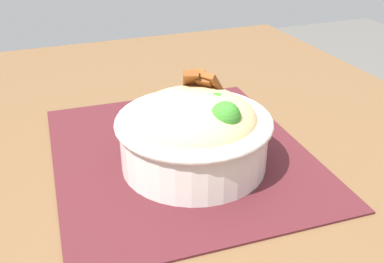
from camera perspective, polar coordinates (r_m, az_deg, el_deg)
table at (r=0.67m, az=-0.86°, el=-7.51°), size 1.17×0.92×0.76m
placemat at (r=0.63m, az=-1.42°, el=-2.87°), size 0.41×0.36×0.00m
bowl at (r=0.58m, az=0.06°, el=0.07°), size 0.23×0.23×0.12m
fork at (r=0.71m, az=-4.10°, el=1.31°), size 0.05×0.13×0.00m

